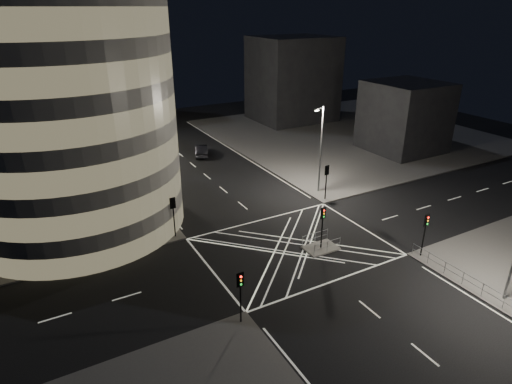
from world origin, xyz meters
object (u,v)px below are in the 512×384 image
traffic_signal_fl (173,210)px  traffic_signal_island (323,220)px  street_lamp_right_far (321,147)px  traffic_signal_nr (425,227)px  sedan (201,150)px  traffic_signal_nl (240,288)px  central_island (321,248)px  street_lamp_left_far (110,126)px  traffic_signal_fr (327,176)px  street_lamp_left_near (148,167)px

traffic_signal_fl → traffic_signal_island: 13.62m
traffic_signal_island → street_lamp_right_far: bearing=54.7°
traffic_signal_nr → sedan: size_ratio=0.80×
traffic_signal_nl → sedan: size_ratio=0.80×
central_island → traffic_signal_island: 2.84m
central_island → street_lamp_left_far: street_lamp_left_far is taller
traffic_signal_fl → traffic_signal_fr: (17.60, 0.00, 0.00)m
central_island → street_lamp_left_far: (-11.44, 31.50, 5.47)m
street_lamp_left_far → street_lamp_left_near: bearing=-90.0°
traffic_signal_fr → sedan: bearing=106.5°
street_lamp_left_far → traffic_signal_fl: bearing=-88.4°
street_lamp_left_near → sedan: bearing=53.3°
traffic_signal_fl → street_lamp_right_far: street_lamp_right_far is taller
traffic_signal_fl → traffic_signal_nr: size_ratio=1.00×
traffic_signal_nr → sedan: traffic_signal_nr is taller
traffic_signal_nl → traffic_signal_island: 12.03m
traffic_signal_fl → street_lamp_left_far: bearing=91.6°
street_lamp_left_near → street_lamp_right_far: size_ratio=1.00×
traffic_signal_nl → sedan: bearing=72.0°
central_island → street_lamp_left_far: size_ratio=0.30×
street_lamp_left_far → sedan: bearing=-9.2°
traffic_signal_fl → street_lamp_right_far: size_ratio=0.40×
traffic_signal_island → street_lamp_left_far: street_lamp_left_far is taller
traffic_signal_fl → traffic_signal_nr: 22.24m
traffic_signal_nl → traffic_signal_island: bearing=26.1°
traffic_signal_nr → traffic_signal_island: same height
traffic_signal_fr → traffic_signal_nr: 13.60m
traffic_signal_island → sedan: bearing=89.0°
street_lamp_right_far → sedan: 20.81m
traffic_signal_fl → traffic_signal_fr: same height
traffic_signal_fl → street_lamp_right_far: 18.55m
central_island → traffic_signal_fl: 13.91m
traffic_signal_island → street_lamp_left_far: 33.61m
traffic_signal_nr → street_lamp_right_far: size_ratio=0.40×
traffic_signal_nr → street_lamp_left_far: (-18.24, 36.80, 2.63)m
traffic_signal_island → street_lamp_right_far: street_lamp_right_far is taller
traffic_signal_fr → traffic_signal_island: same height
street_lamp_left_near → street_lamp_right_far: 19.11m
street_lamp_left_near → traffic_signal_nl: bearing=-88.1°
street_lamp_left_near → street_lamp_left_far: bearing=90.0°
central_island → traffic_signal_fr: bearing=50.7°
traffic_signal_nr → street_lamp_right_far: bearing=87.7°
central_island → traffic_signal_fr: size_ratio=0.75×
traffic_signal_nr → street_lamp_left_far: bearing=116.4°
central_island → street_lamp_left_near: bearing=130.3°
traffic_signal_nl → traffic_signal_nr: same height
traffic_signal_fr → street_lamp_right_far: bearing=73.9°
central_island → traffic_signal_fr: traffic_signal_fr is taller
traffic_signal_nl → street_lamp_left_far: (-0.64, 36.80, 2.63)m
street_lamp_left_near → traffic_signal_fr: bearing=-15.9°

